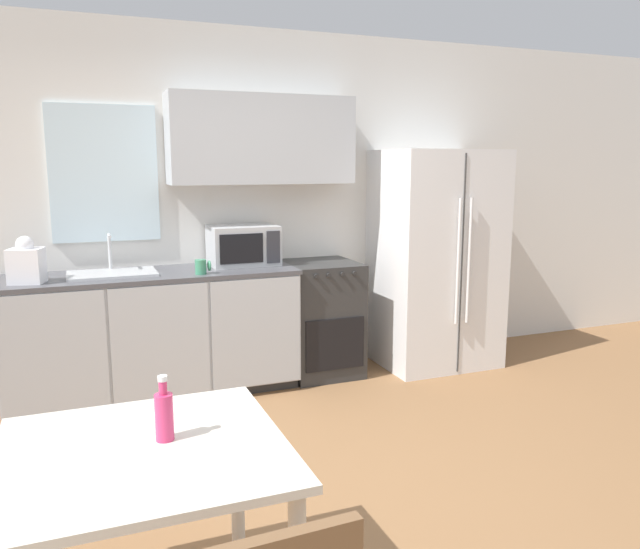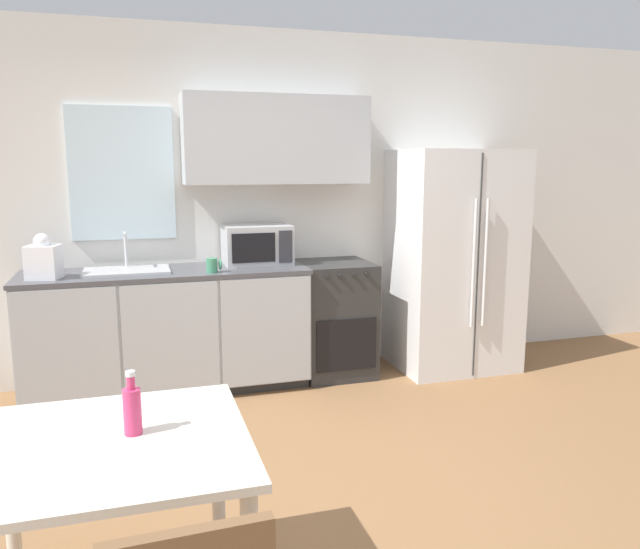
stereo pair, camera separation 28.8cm
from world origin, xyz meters
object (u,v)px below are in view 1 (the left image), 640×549
at_px(coffee_mug, 202,267).
at_px(refrigerator, 436,259).
at_px(oven_range, 321,318).
at_px(drink_bottle, 164,415).
at_px(microwave, 243,245).
at_px(dining_table, 146,480).

bearing_deg(coffee_mug, refrigerator, 3.85).
height_order(oven_range, refrigerator, refrigerator).
height_order(oven_range, drink_bottle, drink_bottle).
distance_m(microwave, coffee_mug, 0.49).
bearing_deg(refrigerator, oven_range, 175.32).
distance_m(coffee_mug, dining_table, 2.40).
xyz_separation_m(refrigerator, drink_bottle, (-2.55, -2.38, -0.05)).
bearing_deg(oven_range, microwave, 172.63).
xyz_separation_m(coffee_mug, drink_bottle, (-0.57, -2.25, -0.13)).
relative_size(microwave, dining_table, 0.55).
height_order(refrigerator, microwave, refrigerator).
bearing_deg(refrigerator, dining_table, -137.30).
distance_m(refrigerator, coffee_mug, 1.99).
relative_size(oven_range, drink_bottle, 3.97).
height_order(refrigerator, dining_table, refrigerator).
bearing_deg(dining_table, oven_range, 57.01).
distance_m(oven_range, drink_bottle, 2.93).
xyz_separation_m(refrigerator, microwave, (-1.60, 0.16, 0.17)).
relative_size(oven_range, refrigerator, 0.51).
bearing_deg(microwave, oven_range, -7.37).
height_order(refrigerator, coffee_mug, refrigerator).
relative_size(microwave, coffee_mug, 4.67).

